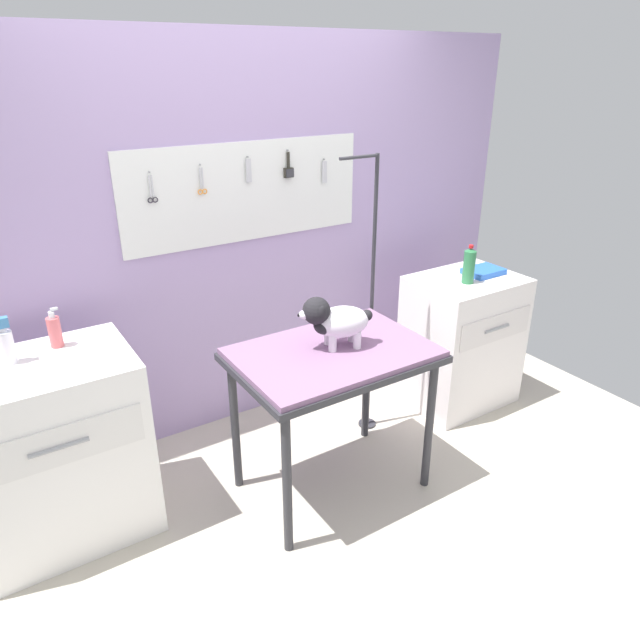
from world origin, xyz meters
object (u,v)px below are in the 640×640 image
object	(u,v)px
grooming_arm	(370,311)
conditioner_bottle	(7,344)
grooming_table	(333,365)
counter_left	(55,451)
soda_bottle	(469,266)
cabinet_right	(461,341)
dog	(335,320)

from	to	relation	value
grooming_arm	conditioner_bottle	distance (m)	1.88
grooming_table	counter_left	world-z (taller)	counter_left
soda_bottle	grooming_table	bearing A→B (deg)	-168.72
grooming_arm	cabinet_right	distance (m)	0.80
cabinet_right	conditioner_bottle	bearing A→B (deg)	175.06
grooming_table	conditioner_bottle	xyz separation A→B (m)	(-1.36, 0.51, 0.27)
dog	grooming_table	bearing A→B (deg)	-134.89
dog	cabinet_right	distance (m)	1.33
grooming_arm	dog	world-z (taller)	grooming_arm
grooming_arm	dog	bearing A→B (deg)	-145.28
dog	grooming_arm	bearing A→B (deg)	34.72
dog	cabinet_right	size ratio (longest dim) A/B	0.42
grooming_table	grooming_arm	xyz separation A→B (m)	(0.50, 0.35, 0.05)
grooming_table	grooming_arm	distance (m)	0.62
grooming_table	cabinet_right	world-z (taller)	cabinet_right
cabinet_right	dog	bearing A→B (deg)	-167.70
soda_bottle	grooming_arm	bearing A→B (deg)	169.20
grooming_arm	counter_left	xyz separation A→B (m)	(-1.78, 0.08, -0.33)
grooming_arm	conditioner_bottle	bearing A→B (deg)	175.30
grooming_table	grooming_arm	bearing A→B (deg)	35.29
dog	cabinet_right	world-z (taller)	dog
grooming_table	soda_bottle	size ratio (longest dim) A/B	4.06
counter_left	cabinet_right	xyz separation A→B (m)	(2.49, -0.15, -0.02)
counter_left	conditioner_bottle	size ratio (longest dim) A/B	4.27
cabinet_right	counter_left	bearing A→B (deg)	176.65
dog	counter_left	distance (m)	1.45
grooming_arm	conditioner_bottle	size ratio (longest dim) A/B	7.84
counter_left	conditioner_bottle	distance (m)	0.56
grooming_table	soda_bottle	distance (m)	1.20
dog	counter_left	world-z (taller)	dog
soda_bottle	conditioner_bottle	bearing A→B (deg)	173.70
conditioner_bottle	soda_bottle	world-z (taller)	conditioner_bottle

